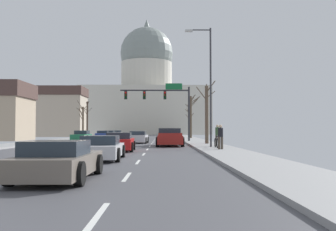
% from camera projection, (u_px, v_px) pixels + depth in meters
% --- Properties ---
extents(ground, '(20.00, 180.00, 0.20)m').
position_uv_depth(ground, '(94.00, 151.00, 25.12)').
color(ground, '#4A4A4F').
extents(signal_gantry, '(7.91, 0.41, 6.54)m').
position_uv_depth(signal_gantry, '(164.00, 99.00, 42.56)').
color(signal_gantry, '#28282D').
rests_on(signal_gantry, ground).
extents(street_lamp_right, '(1.98, 0.24, 8.94)m').
position_uv_depth(street_lamp_right, '(208.00, 78.00, 28.07)').
color(street_lamp_right, '#333338').
rests_on(street_lamp_right, ground).
extents(capitol_building, '(35.09, 22.13, 33.33)m').
position_uv_depth(capitol_building, '(147.00, 94.00, 107.96)').
color(capitol_building, beige).
rests_on(capitol_building, ground).
extents(sedan_near_00, '(2.12, 4.38, 1.25)m').
position_uv_depth(sedan_near_00, '(138.00, 137.00, 39.32)').
color(sedan_near_00, silver).
rests_on(sedan_near_00, ground).
extents(pickup_truck_near_01, '(2.37, 5.54, 1.54)m').
position_uv_depth(pickup_truck_near_01, '(170.00, 138.00, 32.77)').
color(pickup_truck_near_01, maroon).
rests_on(pickup_truck_near_01, ground).
extents(sedan_near_02, '(2.01, 4.39, 1.23)m').
position_uv_depth(sedan_near_02, '(120.00, 142.00, 25.09)').
color(sedan_near_02, '#B71414').
rests_on(sedan_near_02, ground).
extents(sedan_near_03, '(2.12, 4.69, 1.15)m').
position_uv_depth(sedan_near_03, '(101.00, 148.00, 17.92)').
color(sedan_near_03, silver).
rests_on(sedan_near_03, ground).
extents(sedan_near_04, '(2.05, 4.26, 1.13)m').
position_uv_depth(sedan_near_04, '(58.00, 161.00, 10.82)').
color(sedan_near_04, '#6B6056').
rests_on(sedan_near_04, ground).
extents(sedan_oncoming_00, '(1.96, 4.52, 1.30)m').
position_uv_depth(sedan_oncoming_00, '(81.00, 136.00, 46.36)').
color(sedan_oncoming_00, '#1E7247').
rests_on(sedan_oncoming_00, ground).
extents(sedan_oncoming_01, '(2.21, 4.30, 1.22)m').
position_uv_depth(sedan_oncoming_01, '(103.00, 135.00, 60.24)').
color(sedan_oncoming_01, navy).
rests_on(sedan_oncoming_01, ground).
extents(sedan_oncoming_02, '(2.02, 4.48, 1.22)m').
position_uv_depth(sedan_oncoming_02, '(110.00, 134.00, 70.46)').
color(sedan_oncoming_02, '#9EA3A8').
rests_on(sedan_oncoming_02, ground).
extents(sedan_oncoming_03, '(2.11, 4.61, 1.20)m').
position_uv_depth(sedan_oncoming_03, '(117.00, 133.00, 79.11)').
color(sedan_oncoming_03, silver).
rests_on(sedan_oncoming_03, ground).
extents(flank_building_00, '(9.29, 7.35, 9.68)m').
position_uv_depth(flank_building_00, '(61.00, 112.00, 73.67)').
color(flank_building_00, '#B2A38E').
rests_on(flank_building_00, ground).
extents(bare_tree_00, '(1.53, 2.33, 5.54)m').
position_uv_depth(bare_tree_00, '(189.00, 121.00, 62.66)').
color(bare_tree_00, brown).
rests_on(bare_tree_00, ground).
extents(bare_tree_01, '(1.96, 2.12, 6.04)m').
position_uv_depth(bare_tree_01, '(83.00, 120.00, 60.29)').
color(bare_tree_01, '#4C3D2D').
rests_on(bare_tree_01, ground).
extents(bare_tree_02, '(1.67, 1.44, 5.75)m').
position_uv_depth(bare_tree_02, '(207.00, 113.00, 34.67)').
color(bare_tree_02, brown).
rests_on(bare_tree_02, ground).
extents(bare_tree_03, '(1.95, 1.04, 6.16)m').
position_uv_depth(bare_tree_03, '(87.00, 118.00, 65.06)').
color(bare_tree_03, '#423328').
rests_on(bare_tree_03, ground).
extents(bare_tree_04, '(2.36, 1.23, 6.58)m').
position_uv_depth(bare_tree_04, '(191.00, 116.00, 57.02)').
color(bare_tree_04, '#4C3D2D').
rests_on(bare_tree_04, ground).
extents(pedestrian_00, '(0.35, 0.34, 1.68)m').
position_uv_depth(pedestrian_00, '(217.00, 134.00, 29.63)').
color(pedestrian_00, '#4C4238').
rests_on(pedestrian_00, ground).
extents(pedestrian_01, '(0.35, 0.34, 1.62)m').
position_uv_depth(pedestrian_01, '(221.00, 136.00, 24.74)').
color(pedestrian_01, '#4C4238').
rests_on(pedestrian_01, ground).
extents(bicycle_parked, '(0.12, 1.77, 0.85)m').
position_uv_depth(bicycle_parked, '(216.00, 143.00, 26.80)').
color(bicycle_parked, black).
rests_on(bicycle_parked, ground).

